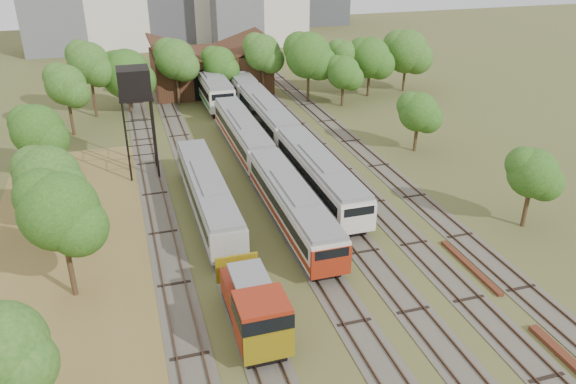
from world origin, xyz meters
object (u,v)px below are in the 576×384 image
object	(u,v)px
railcar_green_set	(267,116)
shunter_locomotive	(255,310)
water_tower	(134,86)
railcar_red_set	(264,165)

from	to	relation	value
railcar_green_set	shunter_locomotive	xyz separation A→B (m)	(-10.00, -34.06, -0.11)
shunter_locomotive	water_tower	xyz separation A→B (m)	(-4.52, 25.98, 6.87)
railcar_green_set	shunter_locomotive	distance (m)	35.50
railcar_red_set	water_tower	world-z (taller)	water_tower
shunter_locomotive	water_tower	world-z (taller)	water_tower
railcar_red_set	shunter_locomotive	size ratio (longest dim) A/B	4.27
railcar_red_set	water_tower	xyz separation A→B (m)	(-10.52, 5.44, 6.83)
railcar_red_set	shunter_locomotive	world-z (taller)	shunter_locomotive
shunter_locomotive	water_tower	size ratio (longest dim) A/B	0.79
railcar_red_set	water_tower	distance (m)	13.67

